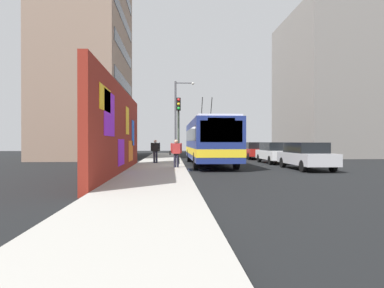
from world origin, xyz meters
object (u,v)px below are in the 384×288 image
city_bus (209,140)px  pedestrian_midblock (155,149)px  parked_car_black (242,149)px  parked_car_red (254,150)px  pedestrian_at_curb (176,151)px  parked_car_white (276,152)px  parked_car_silver (306,155)px  traffic_light (179,119)px  street_lamp (178,114)px

city_bus → pedestrian_midblock: 3.80m
parked_car_black → pedestrian_midblock: pedestrian_midblock is taller
city_bus → parked_car_red: bearing=-33.6°
parked_car_red → pedestrian_at_curb: pedestrian_at_curb is taller
parked_car_white → parked_car_black: size_ratio=1.06×
parked_car_silver → pedestrian_at_curb: size_ratio=3.05×
city_bus → traffic_light: bearing=118.3°
pedestrian_midblock → traffic_light: (-1.43, -1.59, 2.00)m
pedestrian_midblock → street_lamp: size_ratio=0.23×
parked_car_white → pedestrian_at_curb: pedestrian_at_curb is taller
city_bus → pedestrian_midblock: city_bus is taller
parked_car_silver → parked_car_red: (11.99, -0.00, -0.00)m
parked_car_white → pedestrian_midblock: size_ratio=2.83×
city_bus → parked_car_red: 9.44m
parked_car_white → traffic_light: (-2.59, 7.35, 2.26)m
parked_car_white → pedestrian_at_curb: 9.29m
parked_car_red → parked_car_black: bearing=0.0°
parked_car_silver → traffic_light: bearing=67.8°
parked_car_red → pedestrian_at_curb: bearing=147.4°
parked_car_black → street_lamp: street_lamp is taller
parked_car_red → pedestrian_at_curb: 14.01m
pedestrian_midblock → pedestrian_at_curb: bearing=-161.9°
parked_car_silver → city_bus: bearing=51.3°
parked_car_red → pedestrian_at_curb: (-11.80, 7.55, 0.24)m
street_lamp → parked_car_silver: bearing=-146.6°
city_bus → parked_car_silver: bearing=-128.7°
city_bus → pedestrian_at_curb: city_bus is taller
parked_car_red → parked_car_black: size_ratio=1.09×
parked_car_white → parked_car_black: same height
parked_car_black → street_lamp: size_ratio=0.62×
pedestrian_midblock → pedestrian_at_curb: pedestrian_midblock is taller
city_bus → parked_car_red: city_bus is taller
city_bus → street_lamp: 7.53m
traffic_light → pedestrian_at_curb: bearing=175.9°
traffic_light → pedestrian_midblock: bearing=47.9°
parked_car_black → pedestrian_midblock: bearing=145.4°
city_bus → pedestrian_at_curb: (-3.97, 2.35, -0.67)m
pedestrian_at_curb → pedestrian_midblock: bearing=18.1°
city_bus → traffic_light: (-1.16, 2.15, 1.35)m
parked_car_red → parked_car_black: (5.41, 0.00, -0.00)m
parked_car_black → pedestrian_at_curb: size_ratio=2.70×
traffic_light → parked_car_black: bearing=-27.0°
pedestrian_midblock → traffic_light: traffic_light is taller
pedestrian_midblock → street_lamp: bearing=-14.4°
parked_car_black → pedestrian_at_curb: 18.80m
traffic_light → street_lamp: (8.00, -0.09, 1.03)m
pedestrian_at_curb → street_lamp: size_ratio=0.23×
parked_car_white → parked_car_black: (11.81, 0.00, -0.00)m
traffic_light → street_lamp: bearing=-0.7°
parked_car_silver → pedestrian_at_curb: pedestrian_at_curb is taller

